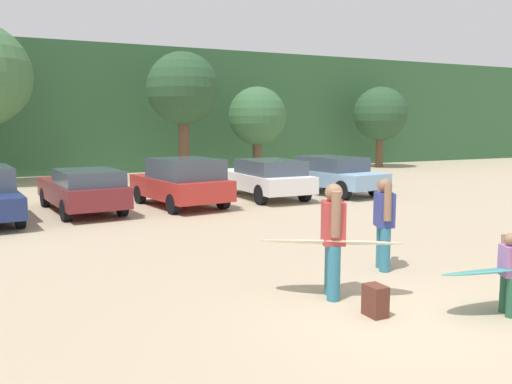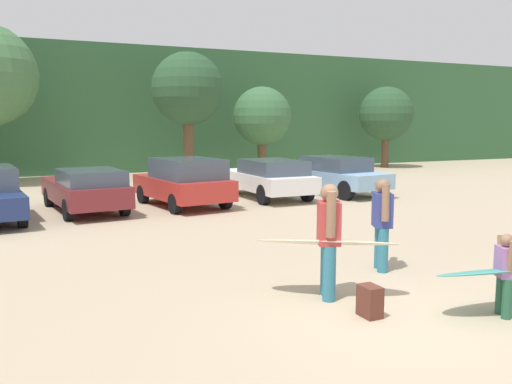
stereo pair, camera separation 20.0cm
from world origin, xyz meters
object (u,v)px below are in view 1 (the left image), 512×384
(parked_car_maroon, at_px, (83,189))
(person_adult, at_px, (333,234))
(surfboard_teal, at_px, (506,270))
(person_companion, at_px, (384,219))
(parked_car_red, at_px, (182,181))
(person_child, at_px, (509,269))
(backpack_dropped, at_px, (375,301))
(surfboard_cream, at_px, (331,242))
(parked_car_sky_blue, at_px, (334,174))
(parked_car_white, at_px, (265,177))

(parked_car_maroon, distance_m, person_adult, 10.42)
(person_adult, relative_size, surfboard_teal, 0.82)
(parked_car_maroon, bearing_deg, person_companion, -161.60)
(parked_car_red, relative_size, person_child, 3.55)
(person_child, relative_size, person_companion, 0.69)
(person_adult, bearing_deg, backpack_dropped, 120.73)
(person_child, bearing_deg, surfboard_cream, -19.49)
(person_companion, xyz_separation_m, backpack_dropped, (-1.67, -1.92, -0.74))
(parked_car_maroon, xyz_separation_m, person_companion, (4.13, -9.18, 0.25))
(parked_car_maroon, bearing_deg, surfboard_cream, -172.52)
(backpack_dropped, bearing_deg, parked_car_red, 86.76)
(parked_car_maroon, bearing_deg, parked_car_red, -100.14)
(person_child, bearing_deg, parked_car_red, -59.23)
(person_companion, height_order, backpack_dropped, person_companion)
(parked_car_red, relative_size, backpack_dropped, 9.41)
(parked_car_red, distance_m, surfboard_cream, 9.87)
(person_adult, distance_m, surfboard_cream, 0.16)
(person_adult, bearing_deg, parked_car_red, -68.83)
(person_child, distance_m, backpack_dropped, 1.95)
(parked_car_red, relative_size, person_companion, 2.47)
(person_companion, relative_size, surfboard_cream, 0.76)
(parked_car_maroon, bearing_deg, person_child, -166.35)
(person_adult, bearing_deg, person_child, 161.82)
(parked_car_sky_blue, relative_size, surfboard_teal, 1.98)
(parked_car_maroon, relative_size, parked_car_sky_blue, 1.10)
(parked_car_sky_blue, height_order, backpack_dropped, parked_car_sky_blue)
(person_companion, bearing_deg, parked_car_red, -58.02)
(parked_car_red, bearing_deg, person_companion, 178.40)
(person_child, relative_size, surfboard_cream, 0.53)
(person_child, bearing_deg, person_adult, -18.18)
(parked_car_sky_blue, distance_m, surfboard_teal, 13.06)
(person_adult, xyz_separation_m, surfboard_teal, (1.91, -1.62, -0.40))
(person_adult, height_order, person_child, person_adult)
(person_adult, bearing_deg, parked_car_maroon, -51.58)
(parked_car_sky_blue, bearing_deg, surfboard_teal, 149.28)
(parked_car_maroon, relative_size, person_companion, 2.81)
(parked_car_sky_blue, xyz_separation_m, backpack_dropped, (-6.87, -11.39, -0.56))
(parked_car_maroon, bearing_deg, parked_car_white, -92.25)
(surfboard_cream, bearing_deg, person_adult, 110.00)
(person_adult, height_order, person_companion, person_adult)
(person_adult, xyz_separation_m, surfboard_cream, (0.01, 0.07, -0.15))
(person_adult, height_order, surfboard_teal, person_adult)
(parked_car_maroon, relative_size, parked_car_white, 1.04)
(parked_car_maroon, height_order, person_companion, person_companion)
(person_adult, height_order, surfboard_cream, person_adult)
(parked_car_white, height_order, person_child, parked_car_white)
(parked_car_red, distance_m, parked_car_sky_blue, 6.28)
(parked_car_sky_blue, bearing_deg, person_adult, 138.32)
(parked_car_sky_blue, height_order, surfboard_teal, parked_car_sky_blue)
(surfboard_cream, distance_m, surfboard_teal, 2.55)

